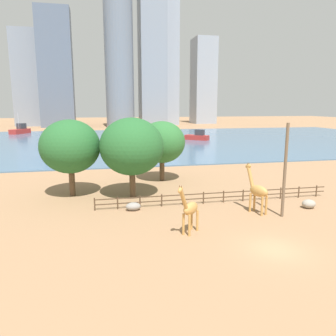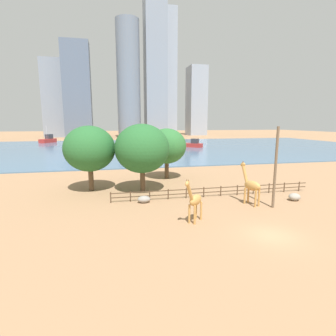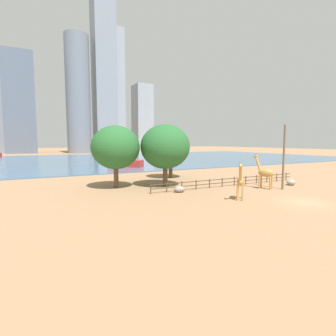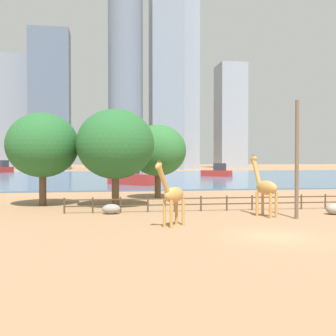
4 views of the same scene
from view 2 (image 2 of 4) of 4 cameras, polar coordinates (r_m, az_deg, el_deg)
The scene contains 20 objects.
ground_plane at distance 99.32m, azimuth -4.85°, elevation 4.54°, with size 400.00×400.00×0.00m, color #9E7551.
harbor_water at distance 96.35m, azimuth -4.62°, elevation 4.43°, with size 180.00×86.00×0.20m, color #476B8C.
giraffe_tall at distance 24.60m, azimuth 5.83°, elevation -7.03°, with size 2.53×2.58×4.44m.
giraffe_companion at distance 31.01m, azimuth 17.67°, elevation -3.59°, with size 1.64×2.95×4.88m.
utility_pole at distance 30.34m, azimuth 22.35°, elevation 0.00°, with size 0.28×0.28×8.85m, color brown.
boulder_near_fence at distance 30.85m, azimuth -5.26°, elevation -6.80°, with size 1.50×1.08×0.81m, color gray.
boulder_by_pole at distance 34.98m, azimuth 25.82°, elevation -5.68°, with size 1.40×1.19×0.89m, color gray.
enclosure_fence at distance 33.66m, azimuth 10.06°, elevation -4.85°, with size 26.12×0.14×1.30m.
tree_left_large at distance 36.69m, azimuth -16.72°, elevation 4.02°, with size 6.83×6.83×8.84m.
tree_center_broad at distance 43.07m, azimuth -0.29°, elevation 4.76°, with size 6.41×6.41×8.29m.
tree_right_tall at distance 34.81m, azimuth -5.65°, elevation 4.20°, with size 7.21×7.21×9.08m.
boat_ferry at distance 130.68m, azimuth -24.64°, elevation 5.61°, with size 6.41×9.00×7.66m.
boat_sailboat at distance 97.24m, azimuth 5.48°, elevation 5.16°, with size 7.08×6.67×3.15m.
boat_tug at distance 65.14m, azimuth -5.59°, elevation 3.04°, with size 8.45×8.30×7.84m.
skyline_tower_needle at distance 170.27m, azimuth -2.83°, elevation 22.37°, with size 12.53×14.25×92.02m, color gray.
skyline_block_central at distance 197.37m, azimuth 6.18°, elevation 14.21°, with size 12.29×15.01×48.42m, color #939EAD.
skyline_tower_glass at distance 185.58m, azimuth -22.99°, elevation 13.63°, with size 15.69×15.91×47.47m, color gray.
skyline_block_left at distance 182.56m, azimuth 0.08°, elevation 19.64°, with size 9.40×11.55×80.14m, color #939EAD.
skyline_block_right at distance 168.89m, azimuth -19.15°, elevation 15.62°, with size 15.60×9.93×55.17m, color slate.
skyline_tower_short at distance 159.31m, azimuth -8.58°, elevation 18.28°, with size 13.23×13.23×65.42m, color slate.
Camera 2 is at (-12.71, -18.07, 9.26)m, focal length 28.00 mm.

